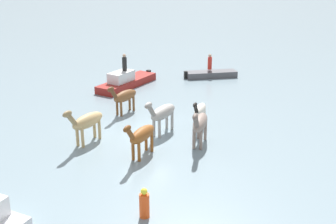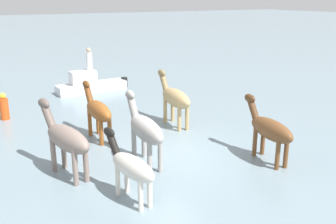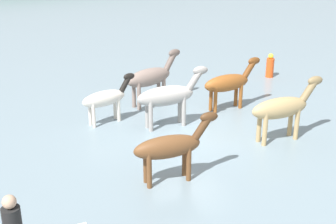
{
  "view_description": "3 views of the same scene",
  "coord_description": "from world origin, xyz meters",
  "px_view_note": "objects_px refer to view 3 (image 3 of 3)",
  "views": [
    {
      "loc": [
        17.48,
        10.45,
        8.6
      ],
      "look_at": [
        -0.83,
        0.87,
        1.09
      ],
      "focal_mm": 45.35,
      "sensor_mm": 36.0,
      "label": 1
    },
    {
      "loc": [
        -10.38,
        5.68,
        4.97
      ],
      "look_at": [
        0.61,
        -0.68,
        1.18
      ],
      "focal_mm": 41.83,
      "sensor_mm": 36.0,
      "label": 2
    },
    {
      "loc": [
        -7.23,
        -12.52,
        6.43
      ],
      "look_at": [
        -0.79,
        0.05,
        0.84
      ],
      "focal_mm": 48.9,
      "sensor_mm": 36.0,
      "label": 3
    }
  ],
  "objects_px": {
    "horse_rear_stallion": "(282,108)",
    "buoy_channel_marker": "(270,67)",
    "horse_dun_straggler": "(168,96)",
    "horse_dark_mare": "(106,98)",
    "horse_pinto_flank": "(170,147)",
    "horse_chestnut_trailing": "(151,77)",
    "horse_lead": "(229,83)"
  },
  "relations": [
    {
      "from": "horse_rear_stallion",
      "to": "buoy_channel_marker",
      "type": "xyz_separation_m",
      "value": [
        4.2,
        5.74,
        -0.62
      ]
    },
    {
      "from": "horse_dun_straggler",
      "to": "horse_dark_mare",
      "type": "xyz_separation_m",
      "value": [
        -1.81,
        1.31,
        -0.21
      ]
    },
    {
      "from": "horse_dun_straggler",
      "to": "horse_pinto_flank",
      "type": "distance_m",
      "value": 3.81
    },
    {
      "from": "horse_rear_stallion",
      "to": "horse_chestnut_trailing",
      "type": "height_order",
      "value": "horse_rear_stallion"
    },
    {
      "from": "horse_chestnut_trailing",
      "to": "buoy_channel_marker",
      "type": "bearing_deg",
      "value": -6.29
    },
    {
      "from": "horse_rear_stallion",
      "to": "horse_lead",
      "type": "distance_m",
      "value": 3.15
    },
    {
      "from": "horse_rear_stallion",
      "to": "horse_pinto_flank",
      "type": "bearing_deg",
      "value": -166.56
    },
    {
      "from": "horse_dun_straggler",
      "to": "horse_rear_stallion",
      "type": "bearing_deg",
      "value": -40.27
    },
    {
      "from": "horse_pinto_flank",
      "to": "horse_dark_mare",
      "type": "height_order",
      "value": "horse_pinto_flank"
    },
    {
      "from": "horse_rear_stallion",
      "to": "horse_dark_mare",
      "type": "relative_size",
      "value": 1.22
    },
    {
      "from": "horse_lead",
      "to": "buoy_channel_marker",
      "type": "xyz_separation_m",
      "value": [
        4.13,
        2.59,
        -0.55
      ]
    },
    {
      "from": "horse_lead",
      "to": "buoy_channel_marker",
      "type": "relative_size",
      "value": 2.16
    },
    {
      "from": "horse_rear_stallion",
      "to": "horse_lead",
      "type": "bearing_deg",
      "value": 92.96
    },
    {
      "from": "horse_rear_stallion",
      "to": "horse_dark_mare",
      "type": "height_order",
      "value": "horse_rear_stallion"
    },
    {
      "from": "horse_pinto_flank",
      "to": "horse_dark_mare",
      "type": "distance_m",
      "value": 4.73
    },
    {
      "from": "buoy_channel_marker",
      "to": "horse_lead",
      "type": "bearing_deg",
      "value": -147.91
    },
    {
      "from": "horse_pinto_flank",
      "to": "horse_lead",
      "type": "bearing_deg",
      "value": 47.55
    },
    {
      "from": "horse_rear_stallion",
      "to": "horse_dun_straggler",
      "type": "distance_m",
      "value": 3.85
    },
    {
      "from": "horse_rear_stallion",
      "to": "horse_dark_mare",
      "type": "xyz_separation_m",
      "value": [
        -4.56,
        4.0,
        -0.21
      ]
    },
    {
      "from": "horse_rear_stallion",
      "to": "buoy_channel_marker",
      "type": "height_order",
      "value": "horse_rear_stallion"
    },
    {
      "from": "horse_rear_stallion",
      "to": "horse_lead",
      "type": "xyz_separation_m",
      "value": [
        0.07,
        3.15,
        -0.07
      ]
    },
    {
      "from": "horse_lead",
      "to": "horse_dark_mare",
      "type": "distance_m",
      "value": 4.71
    },
    {
      "from": "horse_rear_stallion",
      "to": "horse_pinto_flank",
      "type": "relative_size",
      "value": 1.08
    },
    {
      "from": "horse_lead",
      "to": "buoy_channel_marker",
      "type": "height_order",
      "value": "horse_lead"
    },
    {
      "from": "horse_dark_mare",
      "to": "buoy_channel_marker",
      "type": "relative_size",
      "value": 1.9
    },
    {
      "from": "horse_lead",
      "to": "horse_dark_mare",
      "type": "bearing_deg",
      "value": 169.49
    },
    {
      "from": "horse_dun_straggler",
      "to": "horse_chestnut_trailing",
      "type": "relative_size",
      "value": 1.0
    },
    {
      "from": "horse_dun_straggler",
      "to": "horse_dark_mare",
      "type": "height_order",
      "value": "horse_dun_straggler"
    },
    {
      "from": "horse_chestnut_trailing",
      "to": "buoy_channel_marker",
      "type": "xyz_separation_m",
      "value": [
        6.54,
        0.76,
        -0.62
      ]
    },
    {
      "from": "horse_pinto_flank",
      "to": "buoy_channel_marker",
      "type": "height_order",
      "value": "horse_pinto_flank"
    },
    {
      "from": "horse_dun_straggler",
      "to": "buoy_channel_marker",
      "type": "distance_m",
      "value": 7.61
    },
    {
      "from": "horse_dark_mare",
      "to": "horse_dun_straggler",
      "type": "bearing_deg",
      "value": -45.04
    }
  ]
}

